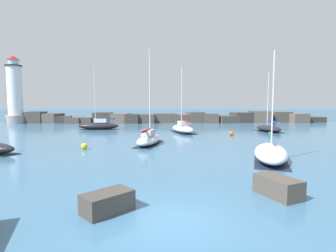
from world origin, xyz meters
The scene contains 12 objects.
ground_plane centered at (0.00, 0.00, 0.00)m, with size 600.00×600.00×0.00m, color #3D6B8E.
open_sea_beyond centered at (0.00, 109.87, 0.00)m, with size 400.00×116.00×0.01m.
breakwater_jetty centered at (2.79, 50.01, 1.03)m, with size 72.90×6.90×2.59m.
lighthouse centered at (-31.82, 49.07, 6.43)m, with size 4.02×4.02×14.71m.
foreground_rocks centered at (-5.19, -0.77, 0.45)m, with size 17.02×7.50×0.95m.
sailboat_moored_0 centered at (8.46, 10.42, 0.61)m, with size 4.93×7.72×8.50m.
sailboat_moored_2 centered at (16.92, 30.58, 0.54)m, with size 3.33×5.94×9.29m.
sailboat_moored_3 centered at (-1.53, 18.66, 0.63)m, with size 3.40×6.58×10.31m.
sailboat_moored_4 centered at (-10.61, 34.93, 0.71)m, with size 6.82×2.11×10.43m.
sailboat_moored_5 centered at (3.24, 29.68, 0.67)m, with size 4.02×7.14×10.07m.
mooring_buoy_orange_near centered at (9.68, 25.88, 0.31)m, with size 0.61×0.61×0.81m.
mooring_buoy_far_side centered at (-7.79, 15.96, 0.31)m, with size 0.63×0.63×0.83m.
Camera 1 is at (-0.53, -9.84, 4.59)m, focal length 28.00 mm.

